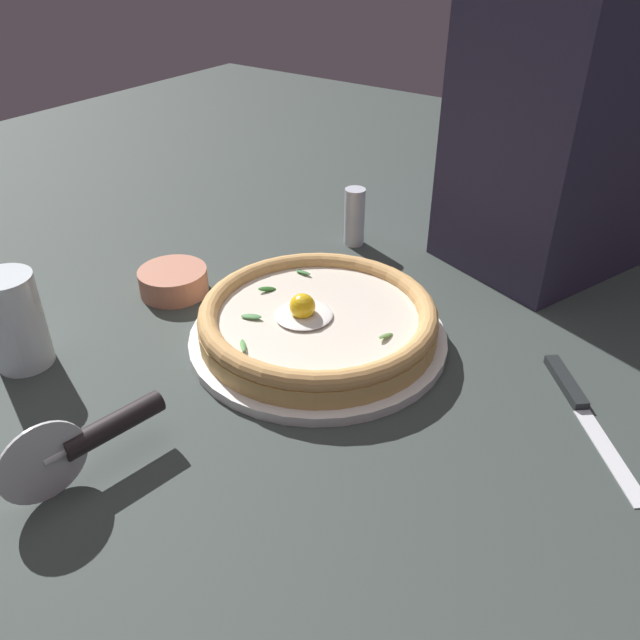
{
  "coord_description": "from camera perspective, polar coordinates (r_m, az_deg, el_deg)",
  "views": [
    {
      "loc": [
        -0.5,
        -0.38,
        0.46
      ],
      "look_at": [
        0.03,
        -0.0,
        0.03
      ],
      "focal_mm": 36.22,
      "sensor_mm": 36.0,
      "label": 1
    }
  ],
  "objects": [
    {
      "name": "ground_plane",
      "position": [
        0.79,
        -1.58,
        -3.87
      ],
      "size": [
        2.4,
        2.4,
        0.03
      ],
      "primitive_type": "cube",
      "color": "#343C39",
      "rests_on": "ground"
    },
    {
      "name": "pizza_plate",
      "position": [
        0.8,
        0.0,
        -1.57
      ],
      "size": [
        0.32,
        0.32,
        0.01
      ],
      "primitive_type": "cylinder",
      "color": "white",
      "rests_on": "ground"
    },
    {
      "name": "pizza",
      "position": [
        0.78,
        -0.02,
        0.06
      ],
      "size": [
        0.29,
        0.29,
        0.06
      ],
      "color": "tan",
      "rests_on": "pizza_plate"
    },
    {
      "name": "side_bowl",
      "position": [
        0.92,
        -12.82,
        3.37
      ],
      "size": [
        0.09,
        0.09,
        0.03
      ],
      "primitive_type": "cylinder",
      "color": "#BA745A",
      "rests_on": "ground"
    },
    {
      "name": "pizza_cutter",
      "position": [
        0.64,
        -19.39,
        -9.63
      ],
      "size": [
        0.16,
        0.04,
        0.08
      ],
      "color": "silver",
      "rests_on": "ground"
    },
    {
      "name": "table_knife",
      "position": [
        0.76,
        21.81,
        -6.68
      ],
      "size": [
        0.18,
        0.16,
        0.01
      ],
      "color": "silver",
      "rests_on": "ground"
    },
    {
      "name": "drinking_glass",
      "position": [
        0.81,
        -25.22,
        -0.58
      ],
      "size": [
        0.06,
        0.06,
        0.12
      ],
      "color": "silver",
      "rests_on": "ground"
    },
    {
      "name": "pepper_shaker",
      "position": [
        1.02,
        3.07,
        9.09
      ],
      "size": [
        0.03,
        0.03,
        0.09
      ],
      "primitive_type": "cylinder",
      "color": "silver",
      "rests_on": "ground"
    }
  ]
}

